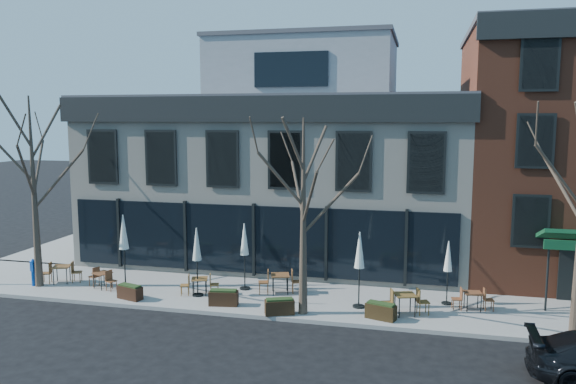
# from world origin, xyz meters

# --- Properties ---
(ground) EXTENTS (120.00, 120.00, 0.00)m
(ground) POSITION_xyz_m (0.00, 0.00, 0.00)
(ground) COLOR black
(ground) RESTS_ON ground
(sidewalk_front) EXTENTS (33.50, 4.70, 0.15)m
(sidewalk_front) POSITION_xyz_m (3.25, -2.15, 0.07)
(sidewalk_front) COLOR gray
(sidewalk_front) RESTS_ON ground
(sidewalk_side) EXTENTS (4.50, 12.00, 0.15)m
(sidewalk_side) POSITION_xyz_m (-11.25, 6.00, 0.07)
(sidewalk_side) COLOR gray
(sidewalk_side) RESTS_ON ground
(corner_building) EXTENTS (18.39, 10.39, 11.10)m
(corner_building) POSITION_xyz_m (0.07, 5.07, 4.72)
(corner_building) COLOR beige
(corner_building) RESTS_ON ground
(red_brick_building) EXTENTS (8.20, 11.78, 11.18)m
(red_brick_building) POSITION_xyz_m (13.00, 4.98, 5.64)
(red_brick_building) COLOR brown
(red_brick_building) RESTS_ON ground
(tree_corner) EXTENTS (3.93, 3.98, 7.92)m
(tree_corner) POSITION_xyz_m (-8.49, -3.20, 4.25)
(tree_corner) COLOR #382B21
(tree_corner) RESTS_ON sidewalk_front
(tree_mid) EXTENTS (3.50, 3.55, 7.04)m
(tree_mid) POSITION_xyz_m (3.01, -3.90, 3.79)
(tree_mid) COLOR #382B21
(tree_mid) RESTS_ON sidewalk_front
(call_box) EXTENTS (0.23, 0.23, 1.17)m
(call_box) POSITION_xyz_m (-8.74, -3.23, 0.77)
(call_box) COLOR #0B3A96
(call_box) RESTS_ON sidewalk_front
(cafe_set_0) EXTENTS (1.72, 0.99, 0.89)m
(cafe_set_0) POSITION_xyz_m (-7.87, -2.56, 0.61)
(cafe_set_0) COLOR brown
(cafe_set_0) RESTS_ON sidewalk_front
(cafe_set_1) EXTENTS (1.57, 0.94, 0.81)m
(cafe_set_1) POSITION_xyz_m (-5.73, -2.87, 0.57)
(cafe_set_1) COLOR brown
(cafe_set_1) RESTS_ON sidewalk_front
(cafe_set_2) EXTENTS (1.60, 0.88, 0.82)m
(cafe_set_2) POSITION_xyz_m (-1.47, -2.75, 0.57)
(cafe_set_2) COLOR brown
(cafe_set_2) RESTS_ON sidewalk_front
(cafe_set_3) EXTENTS (1.85, 0.95, 0.95)m
(cafe_set_3) POSITION_xyz_m (1.62, -1.80, 0.64)
(cafe_set_3) COLOR brown
(cafe_set_3) RESTS_ON sidewalk_front
(cafe_set_4) EXTENTS (1.83, 0.98, 0.94)m
(cafe_set_4) POSITION_xyz_m (6.59, -3.21, 0.63)
(cafe_set_4) COLOR brown
(cafe_set_4) RESTS_ON sidewalk_front
(cafe_set_5) EXTENTS (1.57, 0.70, 0.81)m
(cafe_set_5) POSITION_xyz_m (9.00, -2.09, 0.57)
(cafe_set_5) COLOR brown
(cafe_set_5) RESTS_ON sidewalk_front
(umbrella_0) EXTENTS (0.49, 0.49, 3.06)m
(umbrella_0) POSITION_xyz_m (-4.92, -2.44, 2.31)
(umbrella_0) COLOR black
(umbrella_0) RESTS_ON sidewalk_front
(umbrella_1) EXTENTS (0.44, 0.44, 2.75)m
(umbrella_1) POSITION_xyz_m (-1.50, -2.88, 2.09)
(umbrella_1) COLOR black
(umbrella_1) RESTS_ON sidewalk_front
(umbrella_2) EXTENTS (0.44, 0.44, 2.76)m
(umbrella_2) POSITION_xyz_m (0.06, -1.62, 2.10)
(umbrella_2) COLOR black
(umbrella_2) RESTS_ON sidewalk_front
(umbrella_3) EXTENTS (0.46, 0.46, 2.86)m
(umbrella_3) POSITION_xyz_m (4.89, -2.76, 2.17)
(umbrella_3) COLOR black
(umbrella_3) RESTS_ON sidewalk_front
(umbrella_4) EXTENTS (0.39, 0.39, 2.44)m
(umbrella_4) POSITION_xyz_m (8.10, -1.62, 1.87)
(umbrella_4) COLOR black
(umbrella_4) RESTS_ON sidewalk_front
(planter_0) EXTENTS (1.10, 0.68, 0.57)m
(planter_0) POSITION_xyz_m (-3.91, -3.88, 0.43)
(planter_0) COLOR black
(planter_0) RESTS_ON sidewalk_front
(planter_1) EXTENTS (1.13, 0.59, 0.61)m
(planter_1) POSITION_xyz_m (-0.10, -3.73, 0.45)
(planter_1) COLOR #311D10
(planter_1) RESTS_ON sidewalk_front
(planter_2) EXTENTS (1.13, 0.78, 0.59)m
(planter_2) POSITION_xyz_m (2.20, -4.20, 0.44)
(planter_2) COLOR #332011
(planter_2) RESTS_ON sidewalk_front
(planter_3) EXTENTS (1.14, 0.74, 0.59)m
(planter_3) POSITION_xyz_m (5.78, -3.82, 0.44)
(planter_3) COLOR black
(planter_3) RESTS_ON sidewalk_front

